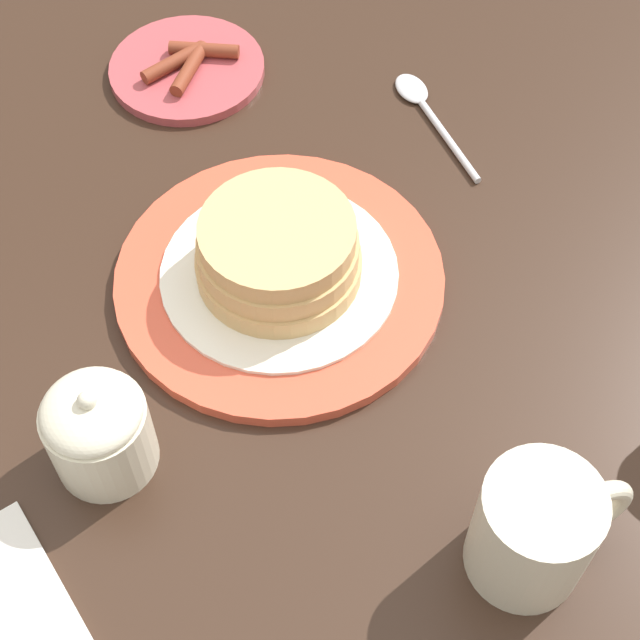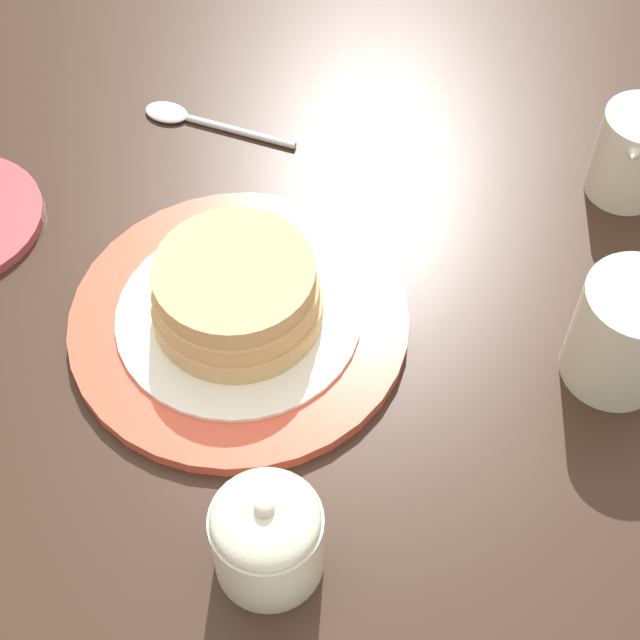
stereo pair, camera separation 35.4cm
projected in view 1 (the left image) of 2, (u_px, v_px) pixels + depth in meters
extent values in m
plane|color=#51473F|center=(301.00, 593.00, 1.42)|extent=(8.00, 8.00, 0.00)
cube|color=#332116|center=(288.00, 312.00, 0.84)|extent=(1.30, 1.06, 0.03)
cube|color=#332116|center=(554.00, 105.00, 1.51)|extent=(0.07, 0.07, 0.69)
cylinder|color=#DB5138|center=(282.00, 278.00, 0.83)|extent=(0.28, 0.28, 0.01)
cylinder|color=white|center=(281.00, 272.00, 0.83)|extent=(0.20, 0.20, 0.00)
cylinder|color=tan|center=(281.00, 264.00, 0.82)|extent=(0.14, 0.14, 0.02)
cylinder|color=tan|center=(280.00, 249.00, 0.80)|extent=(0.13, 0.13, 0.02)
cylinder|color=tan|center=(279.00, 233.00, 0.79)|extent=(0.13, 0.13, 0.02)
cylinder|color=#B2474C|center=(191.00, 68.00, 0.99)|extent=(0.16, 0.16, 0.01)
cylinder|color=brown|center=(173.00, 63.00, 0.97)|extent=(0.07, 0.04, 0.01)
cylinder|color=brown|center=(204.00, 50.00, 0.99)|extent=(0.07, 0.04, 0.01)
cylinder|color=brown|center=(194.00, 68.00, 0.97)|extent=(0.05, 0.06, 0.01)
cylinder|color=beige|center=(533.00, 532.00, 0.66)|extent=(0.08, 0.08, 0.10)
torus|color=beige|center=(587.00, 512.00, 0.67)|extent=(0.07, 0.01, 0.07)
cylinder|color=brown|center=(544.00, 506.00, 0.62)|extent=(0.07, 0.07, 0.00)
cylinder|color=beige|center=(101.00, 436.00, 0.72)|extent=(0.08, 0.08, 0.07)
ellipsoid|color=beige|center=(91.00, 412.00, 0.69)|extent=(0.07, 0.07, 0.03)
sphere|color=beige|center=(87.00, 401.00, 0.67)|extent=(0.01, 0.01, 0.01)
cylinder|color=silver|center=(449.00, 141.00, 0.93)|extent=(0.01, 0.11, 0.01)
ellipsoid|color=silver|center=(412.00, 89.00, 0.97)|extent=(0.03, 0.05, 0.01)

